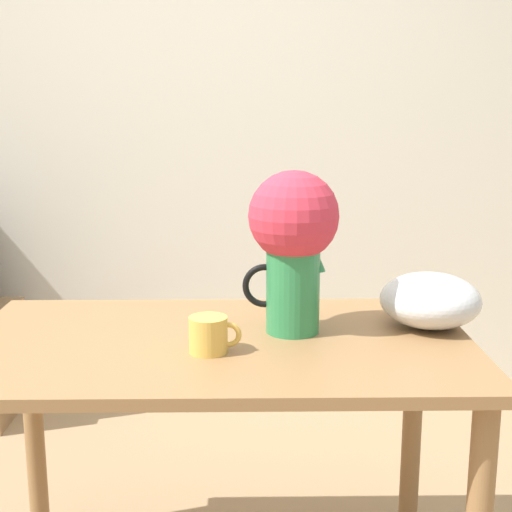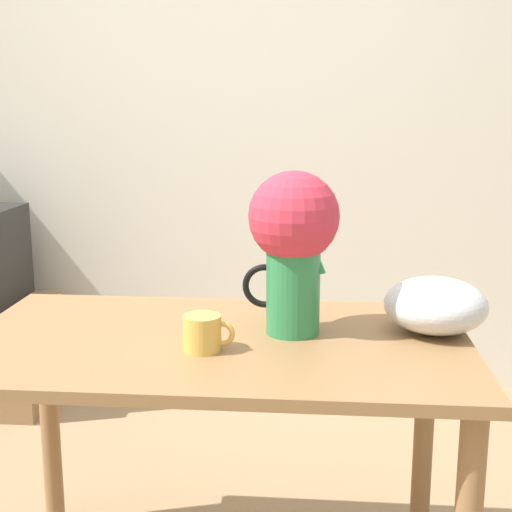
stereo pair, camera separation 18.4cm
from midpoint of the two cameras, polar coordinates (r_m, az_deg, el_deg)
name	(u,v)px [view 1 (the left image)]	position (r m, az deg, el deg)	size (l,w,h in m)	color
wall_back	(189,120)	(3.45, -6.91, 10.75)	(8.00, 0.05, 2.60)	silver
table	(219,383)	(1.89, -5.80, -10.13)	(1.30, 0.76, 0.79)	olive
flower_vase	(293,235)	(1.83, 0.14, 1.66)	(0.25, 0.24, 0.43)	#2D844C
coffee_mug	(209,335)	(1.74, -6.79, -6.32)	(0.13, 0.09, 0.09)	gold
white_bowl	(430,300)	(1.96, 11.18, -3.52)	(0.27, 0.27, 0.15)	silver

